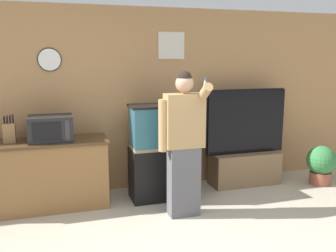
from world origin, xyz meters
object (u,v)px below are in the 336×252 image
aquarium_on_stand (164,152)px  tv_on_stand (245,157)px  counter_island (44,175)px  knife_block (9,132)px  potted_plant (321,163)px  person_standing (183,142)px  microwave (51,128)px

aquarium_on_stand → tv_on_stand: size_ratio=0.89×
counter_island → aquarium_on_stand: 1.57m
counter_island → knife_block: (-0.37, 0.01, 0.57)m
counter_island → tv_on_stand: bearing=1.5°
knife_block → potted_plant: size_ratio=0.58×
person_standing → potted_plant: (2.37, 0.45, -0.59)m
tv_on_stand → potted_plant: tv_on_stand is taller
knife_block → person_standing: size_ratio=0.20×
aquarium_on_stand → tv_on_stand: bearing=7.3°
microwave → aquarium_on_stand: size_ratio=0.41×
aquarium_on_stand → person_standing: 0.69m
microwave → person_standing: (1.50, -0.69, -0.12)m
counter_island → potted_plant: 4.00m
knife_block → tv_on_stand: bearing=1.1°
microwave → tv_on_stand: tv_on_stand is taller
knife_block → potted_plant: knife_block is taller
counter_island → knife_block: size_ratio=4.61×
microwave → tv_on_stand: 2.84m
knife_block → tv_on_stand: size_ratio=0.24×
person_standing → aquarium_on_stand: bearing=95.6°
microwave → aquarium_on_stand: 1.50m
potted_plant → microwave: bearing=176.4°
microwave → tv_on_stand: bearing=2.2°
counter_island → aquarium_on_stand: bearing=-3.5°
aquarium_on_stand → tv_on_stand: tv_on_stand is taller
knife_block → tv_on_stand: (3.26, 0.06, -0.59)m
knife_block → person_standing: bearing=-20.3°
knife_block → aquarium_on_stand: bearing=-3.2°
microwave → knife_block: bearing=174.9°
person_standing → potted_plant: bearing=10.7°
counter_island → microwave: 0.61m
counter_island → knife_block: knife_block is taller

